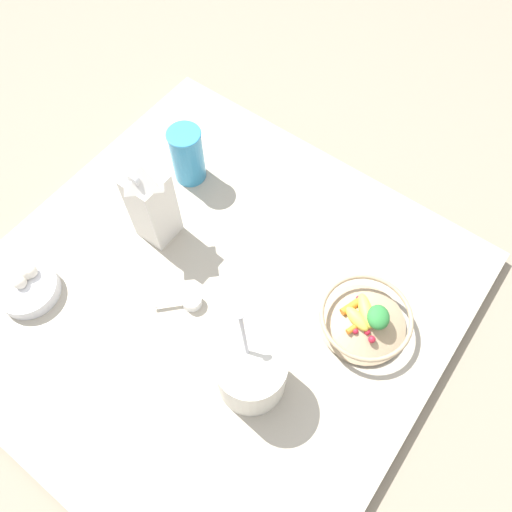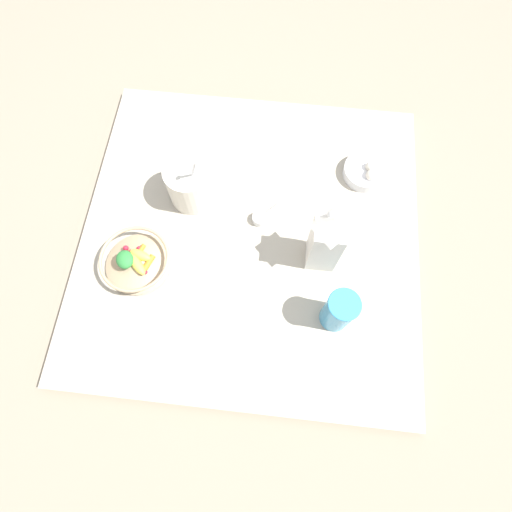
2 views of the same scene
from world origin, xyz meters
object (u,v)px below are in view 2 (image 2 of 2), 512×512
at_px(fruit_bowl, 136,261).
at_px(garlic_bowl, 366,172).
at_px(drinking_cup, 339,311).
at_px(yogurt_tub, 190,182).
at_px(milk_carton, 326,241).

xyz_separation_m(fruit_bowl, garlic_bowl, (-0.65, -0.38, -0.01)).
height_order(fruit_bowl, garlic_bowl, fruit_bowl).
xyz_separation_m(fruit_bowl, drinking_cup, (-0.57, 0.09, 0.05)).
relative_size(fruit_bowl, yogurt_tub, 0.82).
bearing_deg(yogurt_tub, drinking_cup, 142.94).
bearing_deg(garlic_bowl, drinking_cup, 80.37).
bearing_deg(milk_carton, fruit_bowl, 8.82).
bearing_deg(milk_carton, drinking_cup, 105.63).
relative_size(milk_carton, garlic_bowl, 1.82).
bearing_deg(yogurt_tub, garlic_bowl, -166.02).
bearing_deg(drinking_cup, milk_carton, -74.37).
xyz_separation_m(milk_carton, drinking_cup, (-0.05, 0.17, -0.04)).
bearing_deg(fruit_bowl, garlic_bowl, -149.89).
xyz_separation_m(milk_carton, garlic_bowl, (-0.13, -0.30, -0.10)).
bearing_deg(drinking_cup, garlic_bowl, -99.63).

